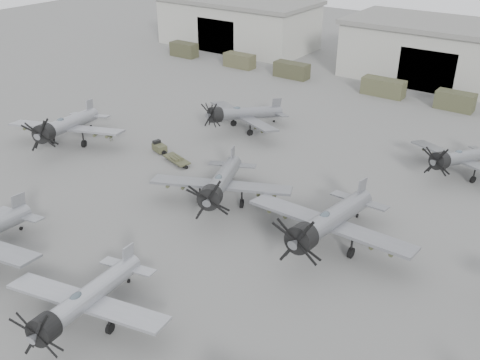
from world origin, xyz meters
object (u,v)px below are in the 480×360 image
object	(u,v)px
tug_trailer	(166,152)
ground_crew	(111,134)
aircraft_far_0	(241,114)
aircraft_mid_0	(64,126)
aircraft_far_1	(461,158)
aircraft_mid_2	(328,222)
aircraft_mid_1	(220,183)
aircraft_near_1	(83,301)

from	to	relation	value
tug_trailer	ground_crew	bearing A→B (deg)	-159.97
aircraft_far_0	ground_crew	size ratio (longest dim) A/B	7.47
aircraft_mid_0	aircraft_far_1	bearing A→B (deg)	2.90
aircraft_mid_2	ground_crew	xyz separation A→B (m)	(-30.24, 5.06, -1.74)
aircraft_mid_0	aircraft_mid_2	size ratio (longest dim) A/B	0.95
ground_crew	tug_trailer	bearing A→B (deg)	-88.31
ground_crew	aircraft_mid_1	bearing A→B (deg)	-105.13
aircraft_mid_1	ground_crew	world-z (taller)	aircraft_mid_1
aircraft_far_0	tug_trailer	bearing A→B (deg)	-81.82
aircraft_mid_2	ground_crew	size ratio (longest dim) A/B	8.80
aircraft_mid_1	aircraft_far_1	distance (m)	24.27
ground_crew	aircraft_mid_0	bearing A→B (deg)	141.33
aircraft_far_1	aircraft_far_0	bearing A→B (deg)	-153.02
aircraft_near_1	ground_crew	world-z (taller)	aircraft_near_1
aircraft_mid_2	aircraft_far_1	distance (m)	19.59
aircraft_far_0	tug_trailer	size ratio (longest dim) A/B	1.89
aircraft_near_1	ground_crew	size ratio (longest dim) A/B	7.40
aircraft_mid_1	aircraft_mid_2	world-z (taller)	aircraft_mid_2
aircraft_mid_1	aircraft_mid_2	bearing A→B (deg)	-27.66
aircraft_mid_0	aircraft_far_0	xyz separation A→B (m)	(13.37, 15.01, -0.27)
aircraft_far_1	ground_crew	bearing A→B (deg)	-137.91
aircraft_far_1	aircraft_mid_1	bearing A→B (deg)	-110.04
aircraft_mid_0	aircraft_mid_2	xyz separation A→B (m)	(33.16, -1.15, 0.11)
aircraft_near_1	aircraft_mid_1	size ratio (longest dim) A/B	0.93
aircraft_far_1	tug_trailer	size ratio (longest dim) A/B	1.80
aircraft_far_1	tug_trailer	xyz separation A→B (m)	(-27.06, -13.40, -1.59)
ground_crew	aircraft_mid_2	bearing A→B (deg)	-101.42
aircraft_far_0	tug_trailer	distance (m)	10.99
aircraft_near_1	aircraft_mid_0	xyz separation A→B (m)	(-24.58, 17.99, 0.32)
aircraft_mid_1	aircraft_near_1	bearing A→B (deg)	-107.31
aircraft_mid_0	aircraft_mid_1	xyz separation A→B (m)	(22.26, -0.63, -0.09)
aircraft_mid_0	ground_crew	distance (m)	5.14
aircraft_mid_2	tug_trailer	distance (m)	22.97
aircraft_far_0	aircraft_far_1	bearing A→B (deg)	27.45
aircraft_far_1	ground_crew	xyz separation A→B (m)	(-35.11, -13.91, -1.26)
aircraft_mid_2	ground_crew	bearing A→B (deg)	170.82
aircraft_near_1	aircraft_far_1	world-z (taller)	aircraft_near_1
aircraft_mid_2	aircraft_far_0	size ratio (longest dim) A/B	1.18
aircraft_far_0	aircraft_far_1	world-z (taller)	aircraft_far_0
aircraft_mid_1	tug_trailer	distance (m)	12.51
tug_trailer	aircraft_far_0	bearing A→B (deg)	93.65
aircraft_near_1	aircraft_mid_1	bearing A→B (deg)	85.00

